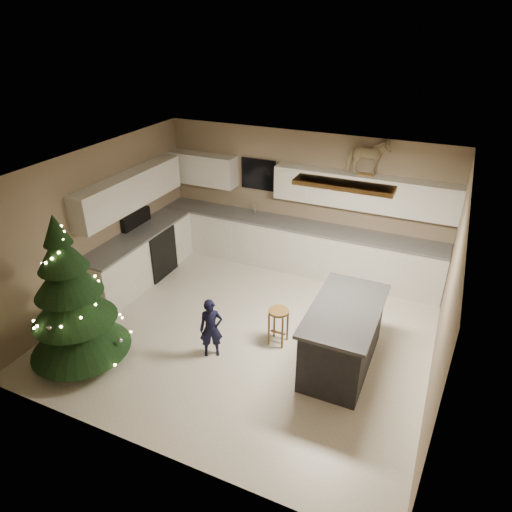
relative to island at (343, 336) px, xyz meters
name	(u,v)px	position (x,y,z in m)	size (l,w,h in m)	color
ground_plane	(247,329)	(-1.55, 0.17, -0.48)	(5.50, 5.50, 0.00)	beige
room_shell	(247,229)	(-1.53, 0.17, 1.27)	(5.52, 5.02, 2.61)	gray
cabinetry	(240,235)	(-2.46, 1.81, 0.28)	(5.50, 3.20, 2.00)	silver
island	(343,336)	(0.00, 0.00, 0.00)	(0.90, 1.70, 0.95)	black
bar_stool	(278,318)	(-0.99, 0.08, -0.04)	(0.31, 0.31, 0.58)	olive
christmas_tree	(73,306)	(-3.40, -1.43, 0.45)	(1.42, 1.37, 2.27)	#3F2816
toddler	(211,328)	(-1.76, -0.57, -0.02)	(0.33, 0.22, 0.92)	black
rocking_horse	(367,157)	(-0.40, 2.49, 1.83)	(0.75, 0.56, 0.60)	olive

